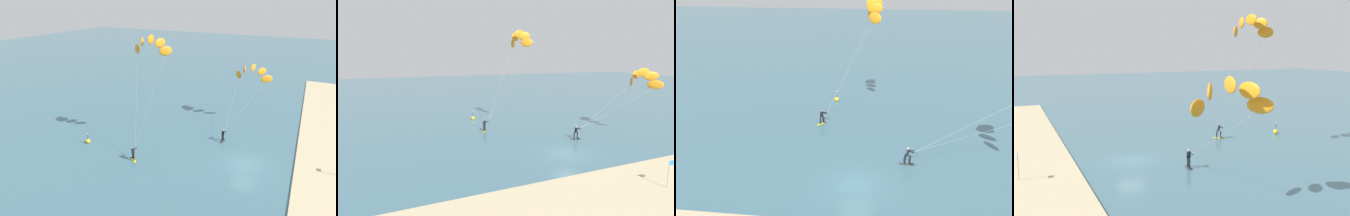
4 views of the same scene
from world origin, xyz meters
TOP-DOWN VIEW (x-y plane):
  - ground_plane at (0.00, 0.00)m, footprint 240.00×240.00m
  - kitesurfer_nearshore at (0.28, 12.29)m, footprint 6.96×5.02m
  - kitesurfer_mid_water at (12.91, 2.65)m, footprint 10.97×5.67m
  - marker_buoy at (-4.27, 19.29)m, footprint 0.56×0.56m

SIDE VIEW (x-z plane):
  - ground_plane at x=0.00m, z-range 0.00..0.00m
  - marker_buoy at x=-4.27m, z-range -0.39..0.99m
  - kitesurfer_mid_water at x=12.91m, z-range 2.79..11.42m
  - kitesurfer_nearshore at x=0.28m, z-range 5.11..18.71m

